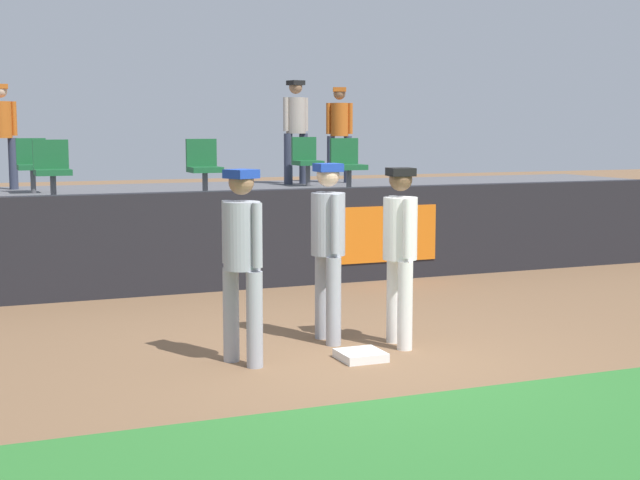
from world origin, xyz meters
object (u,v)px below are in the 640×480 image
object	(u,v)px
seat_front_right	(347,162)
spectator_casual	(339,128)
seat_back_left	(32,162)
spectator_capped	(2,129)
first_base	(361,355)
spectator_hooded	(296,124)
player_runner_visitor	(242,252)
seat_front_left	(52,167)
seat_front_center	(204,164)
seat_back_right	(306,159)
player_fielder_home	(400,244)
player_coach_visitor	(328,239)

from	to	relation	value
seat_front_right	spectator_casual	world-z (taller)	spectator_casual
seat_back_left	spectator_capped	world-z (taller)	spectator_capped
first_base	spectator_capped	size ratio (longest dim) A/B	0.24
first_base	spectator_hooded	xyz separation A→B (m)	(2.32, 7.85, 2.14)
player_runner_visitor	seat_front_left	distance (m)	5.37
player_runner_visitor	spectator_capped	world-z (taller)	spectator_capped
seat_front_left	first_base	bearing A→B (deg)	-68.83
seat_front_left	seat_front_center	bearing A→B (deg)	-0.01
seat_front_right	seat_back_right	distance (m)	1.80
seat_front_right	spectator_casual	xyz separation A→B (m)	(0.92, 2.44, 0.53)
player_fielder_home	player_coach_visitor	size ratio (longest dim) A/B	0.98
seat_back_left	seat_back_right	xyz separation A→B (m)	(4.53, -0.00, -0.00)
seat_front_right	player_runner_visitor	bearing A→B (deg)	-122.46
player_coach_visitor	seat_back_right	distance (m)	6.92
seat_front_right	seat_back_right	world-z (taller)	same
seat_front_left	spectator_casual	distance (m)	5.88
spectator_capped	seat_front_left	bearing A→B (deg)	99.84
player_coach_visitor	seat_front_center	size ratio (longest dim) A/B	2.12
player_coach_visitor	seat_back_right	bearing A→B (deg)	161.78
first_base	seat_front_right	xyz separation A→B (m)	(2.27, 5.49, 1.56)
player_runner_visitor	seat_back_left	xyz separation A→B (m)	(-1.18, 7.03, 0.57)
seat_front_right	spectator_capped	xyz separation A→B (m)	(-4.87, 2.77, 0.51)
player_coach_visitor	seat_front_right	size ratio (longest dim) A/B	2.12
spectator_casual	player_fielder_home	bearing A→B (deg)	91.68
player_coach_visitor	spectator_capped	xyz separation A→B (m)	(-2.60, 7.47, 1.08)
player_runner_visitor	spectator_capped	bearing A→B (deg)	166.23
first_base	seat_back_left	distance (m)	7.78
player_fielder_home	spectator_hooded	size ratio (longest dim) A/B	0.96
player_runner_visitor	seat_front_left	size ratio (longest dim) A/B	2.10
seat_back_right	spectator_hooded	bearing A→B (deg)	88.17
spectator_hooded	spectator_capped	size ratio (longest dim) A/B	1.08
first_base	seat_back_right	xyz separation A→B (m)	(2.30, 7.29, 1.55)
first_base	seat_front_center	xyz separation A→B (m)	(-0.00, 5.49, 1.55)
seat_front_right	seat_back_right	bearing A→B (deg)	89.14
player_fielder_home	spectator_capped	distance (m)	8.58
spectator_hooded	seat_front_center	bearing A→B (deg)	32.70
player_coach_visitor	spectator_casual	distance (m)	7.90
player_runner_visitor	seat_front_center	world-z (taller)	seat_front_center
seat_back_right	spectator_casual	xyz separation A→B (m)	(0.89, 0.64, 0.53)
player_fielder_home	player_runner_visitor	world-z (taller)	player_runner_visitor
seat_back_right	spectator_hooded	size ratio (longest dim) A/B	0.46
first_base	player_runner_visitor	xyz separation A→B (m)	(-1.05, 0.26, 0.98)
player_runner_visitor	seat_front_left	bearing A→B (deg)	166.86
player_coach_visitor	seat_front_center	world-z (taller)	seat_front_center
seat_front_center	spectator_capped	size ratio (longest dim) A/B	0.50
spectator_capped	spectator_casual	size ratio (longest dim) A/B	0.99
player_runner_visitor	spectator_hooded	size ratio (longest dim) A/B	0.97
seat_front_left	spectator_capped	distance (m)	2.85
seat_back_left	spectator_capped	bearing A→B (deg)	110.75
seat_front_center	spectator_hooded	world-z (taller)	spectator_hooded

